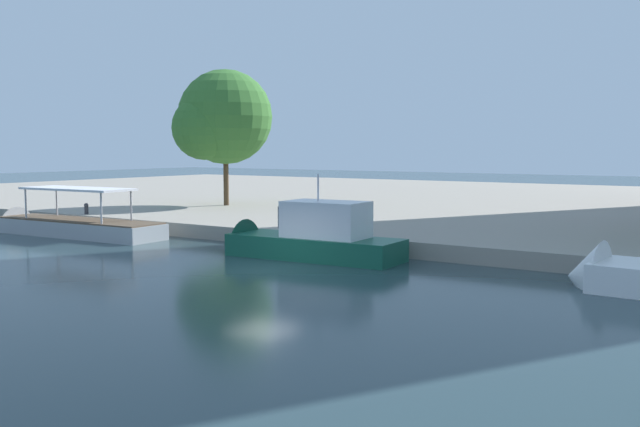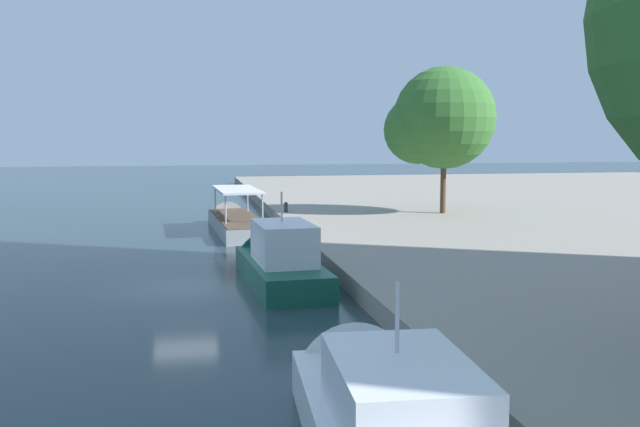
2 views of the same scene
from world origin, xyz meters
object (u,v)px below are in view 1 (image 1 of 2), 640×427
(tree_2, at_px, (221,120))
(tour_boat_0, at_px, (67,229))
(mooring_bollard_0, at_px, (86,208))
(motor_yacht_1, at_px, (304,241))

(tree_2, bearing_deg, tour_boat_0, -87.87)
(tour_boat_0, bearing_deg, mooring_bollard_0, -54.94)
(tour_boat_0, height_order, mooring_bollard_0, tour_boat_0)
(mooring_bollard_0, bearing_deg, tour_boat_0, -51.79)
(tour_boat_0, xyz_separation_m, motor_yacht_1, (15.98, 0.63, 0.40))
(motor_yacht_1, bearing_deg, tour_boat_0, -1.20)
(tour_boat_0, relative_size, tree_2, 1.27)
(tree_2, bearing_deg, mooring_bollard_0, -103.04)
(tree_2, bearing_deg, motor_yacht_1, -38.31)
(tour_boat_0, bearing_deg, tree_2, -91.02)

